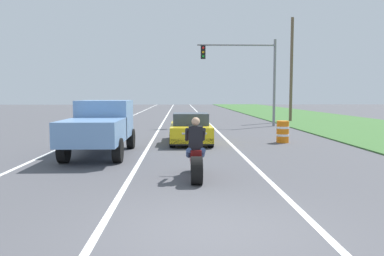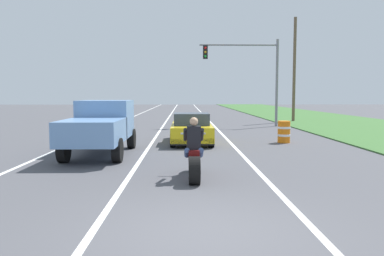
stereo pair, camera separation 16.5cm
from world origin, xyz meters
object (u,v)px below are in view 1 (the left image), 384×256
sports_car_yellow (191,129)px  traffic_light_mast_near (250,68)px  motorcycle_with_rider (196,157)px  pickup_truck_left_lane_light_blue (101,125)px  construction_barrel_nearest (283,132)px

sports_car_yellow → traffic_light_mast_near: (4.37, 9.19, 3.42)m
motorcycle_with_rider → sports_car_yellow: motorcycle_with_rider is taller
motorcycle_with_rider → pickup_truck_left_lane_light_blue: 5.32m
sports_car_yellow → pickup_truck_left_lane_light_blue: bearing=-134.1°
motorcycle_with_rider → pickup_truck_left_lane_light_blue: pickup_truck_left_lane_light_blue is taller
pickup_truck_left_lane_light_blue → traffic_light_mast_near: (7.74, 12.67, 2.95)m
motorcycle_with_rider → construction_barrel_nearest: size_ratio=2.21×
motorcycle_with_rider → pickup_truck_left_lane_light_blue: size_ratio=0.46×
sports_car_yellow → construction_barrel_nearest: (4.24, -0.08, -0.13)m
pickup_truck_left_lane_light_blue → construction_barrel_nearest: bearing=24.1°
pickup_truck_left_lane_light_blue → construction_barrel_nearest: pickup_truck_left_lane_light_blue is taller
sports_car_yellow → pickup_truck_left_lane_light_blue: 4.87m
sports_car_yellow → pickup_truck_left_lane_light_blue: (-3.37, -3.48, 0.48)m
pickup_truck_left_lane_light_blue → traffic_light_mast_near: traffic_light_mast_near is taller
sports_car_yellow → construction_barrel_nearest: sports_car_yellow is taller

